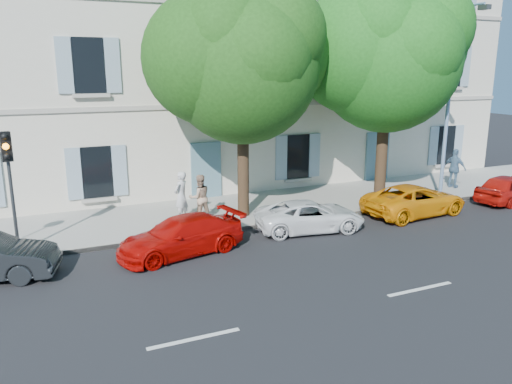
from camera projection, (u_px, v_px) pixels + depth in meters
name	position (u px, v px, depth m)	size (l,w,h in m)	color
ground	(335.00, 241.00, 16.30)	(90.00, 90.00, 0.00)	black
sidewalk	(275.00, 206.00, 20.24)	(36.00, 4.50, 0.15)	#A09E96
kerb	(301.00, 220.00, 18.31)	(36.00, 0.16, 0.16)	#9E998E
building	(224.00, 58.00, 23.92)	(28.00, 7.00, 12.00)	beige
car_red_coupe	(181.00, 236.00, 15.05)	(1.60, 3.94, 1.14)	#B30905
car_white_coupe	(310.00, 216.00, 17.26)	(1.75, 3.80, 1.06)	white
car_yellow_supercar	(414.00, 200.00, 19.13)	(1.95, 4.23, 1.17)	orange
car_red_hatchback	(509.00, 188.00, 20.96)	(1.41, 3.51, 1.20)	#B2120B
tree_left	(243.00, 68.00, 17.41)	(5.39, 5.39, 8.35)	#3A2819
tree_right	(387.00, 60.00, 19.68)	(5.72, 5.72, 8.82)	#3A2819
traffic_light	(8.00, 166.00, 14.23)	(0.32, 0.41, 3.62)	#383A3D
street_lamp	(452.00, 93.00, 20.11)	(0.24, 1.64, 7.72)	#7293BF
pedestrian_a	(181.00, 196.00, 17.85)	(0.66, 0.43, 1.80)	silver
pedestrian_b	(200.00, 197.00, 17.91)	(0.81, 0.63, 1.67)	tan
pedestrian_c	(455.00, 168.00, 22.83)	(1.05, 0.44, 1.79)	slate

